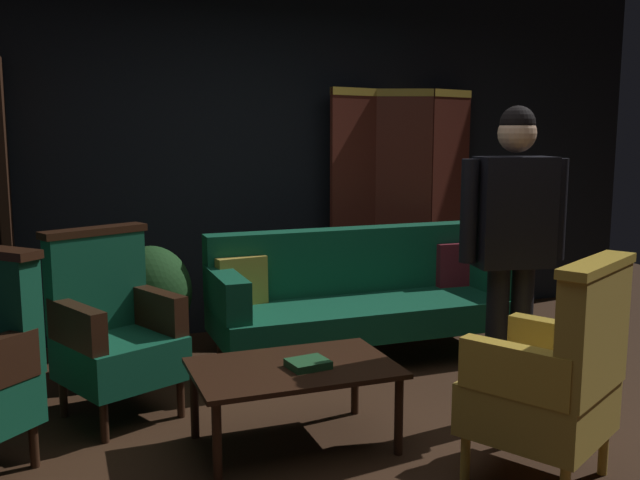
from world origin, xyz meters
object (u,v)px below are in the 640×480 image
folding_screen (403,203)px  armchair_wing_right (113,329)px  velvet_couch (361,293)px  potted_plant (151,298)px  coffee_table (294,374)px  standing_figure (513,236)px  armchair_gilt_accent (553,378)px  book_green_cloth (308,364)px

folding_screen → armchair_wing_right: 2.75m
velvet_couch → potted_plant: velvet_couch is taller
velvet_couch → coffee_table: bearing=-126.5°
velvet_couch → potted_plant: bearing=170.7°
velvet_couch → armchair_wing_right: 1.77m
folding_screen → velvet_couch: (-0.70, -0.76, -0.53)m
velvet_couch → standing_figure: size_ratio=1.25×
potted_plant → folding_screen: bearing=14.0°
potted_plant → armchair_wing_right: bearing=-112.8°
folding_screen → armchair_gilt_accent: size_ratio=1.83×
folding_screen → coffee_table: folding_screen is taller
coffee_table → standing_figure: 1.36m
velvet_couch → book_green_cloth: bearing=-123.6°
armchair_wing_right → book_green_cloth: size_ratio=5.40×
armchair_gilt_accent → potted_plant: size_ratio=1.26×
coffee_table → folding_screen: bearing=50.9°
armchair_gilt_accent → potted_plant: 2.65m
folding_screen → standing_figure: 2.11m
velvet_couch → coffee_table: 1.52m
armchair_wing_right → potted_plant: armchair_wing_right is taller
potted_plant → armchair_gilt_accent: bearing=-56.3°
coffee_table → book_green_cloth: bearing=-42.0°
standing_figure → potted_plant: 2.36m
velvet_couch → armchair_wing_right: (-1.71, -0.48, 0.04)m
folding_screen → potted_plant: bearing=-166.0°
folding_screen → armchair_gilt_accent: folding_screen is taller
armchair_wing_right → standing_figure: standing_figure is taller
armchair_wing_right → standing_figure: (2.00, -0.84, 0.54)m
armchair_wing_right → potted_plant: 0.77m
folding_screen → armchair_gilt_accent: (-0.64, -2.73, -0.50)m
coffee_table → armchair_wing_right: size_ratio=0.96×
folding_screen → armchair_gilt_accent: bearing=-103.2°
potted_plant → velvet_couch: bearing=-9.3°
velvet_couch → armchair_wing_right: bearing=-164.3°
armchair_gilt_accent → book_green_cloth: size_ratio=5.40×
folding_screen → book_green_cloth: bearing=-127.3°
standing_figure → potted_plant: standing_figure is taller
coffee_table → armchair_wing_right: armchair_wing_right is taller
armchair_gilt_accent → book_green_cloth: armchair_gilt_accent is taller
coffee_table → armchair_gilt_accent: (0.96, -0.76, 0.12)m
velvet_couch → armchair_gilt_accent: armchair_gilt_accent is taller
coffee_table → potted_plant: 1.54m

